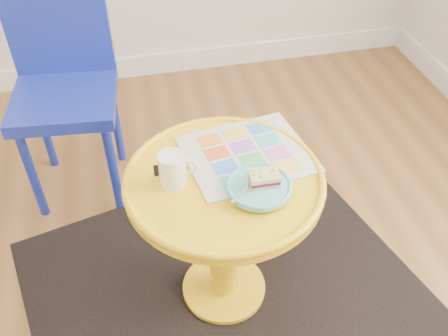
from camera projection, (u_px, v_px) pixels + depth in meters
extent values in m
cube|color=white|center=(68.00, 74.00, 2.75)|extent=(4.00, 0.02, 0.12)
cube|color=black|center=(224.00, 289.00, 1.78)|extent=(1.53, 1.38, 0.01)
cylinder|color=yellow|center=(224.00, 287.00, 1.77)|extent=(0.29, 0.29, 0.03)
cylinder|color=yellow|center=(224.00, 241.00, 1.60)|extent=(0.09, 0.09, 0.49)
cylinder|color=yellow|center=(224.00, 182.00, 1.43)|extent=(0.57, 0.57, 0.03)
cylinder|color=#172798|center=(33.00, 177.00, 1.92)|extent=(0.04, 0.04, 0.40)
cylinder|color=#172798|center=(113.00, 170.00, 1.95)|extent=(0.04, 0.04, 0.40)
cylinder|color=#172798|center=(44.00, 129.00, 2.15)|extent=(0.04, 0.04, 0.40)
cylinder|color=#172798|center=(116.00, 123.00, 2.18)|extent=(0.04, 0.04, 0.40)
cube|color=#172798|center=(65.00, 99.00, 1.89)|extent=(0.42, 0.42, 0.05)
cube|color=#172798|center=(57.00, 24.00, 1.87)|extent=(0.39, 0.08, 0.40)
cube|color=silver|center=(247.00, 154.00, 1.49)|extent=(0.40, 0.36, 0.01)
cylinder|color=white|center=(172.00, 169.00, 1.37)|extent=(0.08, 0.08, 0.10)
torus|color=white|center=(187.00, 167.00, 1.37)|extent=(0.06, 0.02, 0.06)
cylinder|color=#D1B78C|center=(171.00, 157.00, 1.34)|extent=(0.07, 0.07, 0.01)
cylinder|color=#5DC6C4|center=(259.00, 189.00, 1.37)|extent=(0.07, 0.07, 0.01)
cylinder|color=#5DC6C4|center=(259.00, 187.00, 1.36)|extent=(0.18, 0.18, 0.01)
cube|color=#D3BC8C|center=(264.00, 182.00, 1.36)|extent=(0.08, 0.06, 0.01)
cube|color=maroon|center=(264.00, 179.00, 1.35)|extent=(0.08, 0.06, 0.01)
cube|color=#EADB8C|center=(264.00, 175.00, 1.35)|extent=(0.08, 0.06, 0.01)
cube|color=silver|center=(245.00, 191.00, 1.34)|extent=(0.09, 0.08, 0.00)
cube|color=silver|center=(259.00, 177.00, 1.38)|extent=(0.04, 0.04, 0.00)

